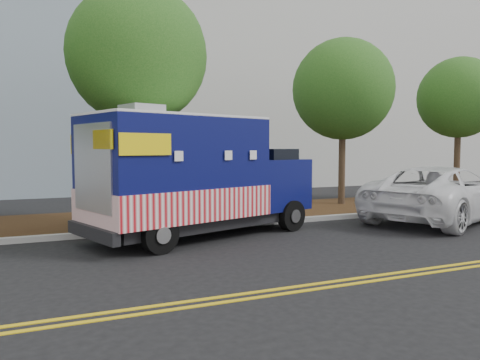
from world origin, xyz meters
name	(u,v)px	position (x,y,z in m)	size (l,w,h in m)	color
ground	(198,240)	(0.00, 0.00, 0.00)	(120.00, 120.00, 0.00)	black
curb	(182,228)	(0.00, 1.40, 0.07)	(120.00, 0.18, 0.15)	#9E9E99
mulch_strip	(163,218)	(0.00, 3.50, 0.07)	(120.00, 4.00, 0.15)	#321B0D
centerline_near	(284,288)	(0.00, -4.45, 0.01)	(120.00, 0.10, 0.01)	gold
centerline_far	(291,293)	(0.00, -4.70, 0.01)	(120.00, 0.10, 0.01)	gold
tree_b	(137,55)	(-0.91, 2.70, 4.99)	(4.03, 4.03, 7.02)	#38281C
tree_c	(343,90)	(7.15, 3.87, 4.54)	(3.85, 3.85, 6.47)	#38281C
tree_d	(459,98)	(12.94, 3.60, 4.43)	(3.43, 3.43, 6.16)	#38281C
food_truck	(193,179)	(0.01, 0.38, 1.50)	(6.68, 4.10, 3.32)	black
white_car	(441,194)	(8.05, -0.16, 0.87)	(2.88, 6.25, 1.74)	white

